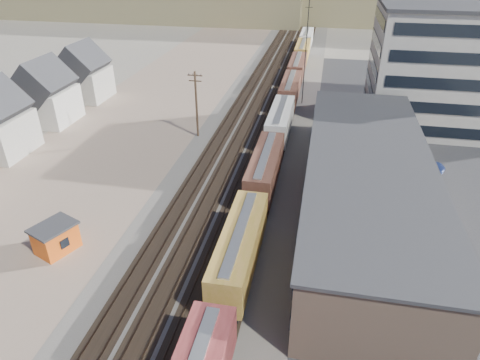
% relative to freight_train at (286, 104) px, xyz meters
% --- Properties ---
extents(ballast_bed, '(18.00, 200.00, 0.06)m').
position_rel_freight_train_xyz_m(ballast_bed, '(-3.80, -1.30, -2.76)').
color(ballast_bed, '#4C4742').
rests_on(ballast_bed, ground).
extents(dirt_yard, '(24.00, 180.00, 0.03)m').
position_rel_freight_train_xyz_m(dirt_yard, '(-23.80, -11.30, -2.78)').
color(dirt_yard, '#826A59').
rests_on(dirt_yard, ground).
extents(asphalt_lot, '(26.00, 120.00, 0.04)m').
position_rel_freight_train_xyz_m(asphalt_lot, '(18.20, -16.30, -2.77)').
color(asphalt_lot, '#232326').
rests_on(asphalt_lot, ground).
extents(rail_tracks, '(11.40, 200.00, 0.24)m').
position_rel_freight_train_xyz_m(rail_tracks, '(-4.35, -1.30, -2.68)').
color(rail_tracks, black).
rests_on(rail_tracks, ground).
extents(freight_train, '(3.00, 119.74, 4.46)m').
position_rel_freight_train_xyz_m(freight_train, '(0.00, 0.00, 0.00)').
color(freight_train, black).
rests_on(freight_train, ground).
extents(warehouse, '(12.40, 40.40, 7.25)m').
position_rel_freight_train_xyz_m(warehouse, '(11.18, -26.30, 0.86)').
color(warehouse, '#9D7C62').
rests_on(warehouse, ground).
extents(office_tower, '(22.60, 18.60, 18.45)m').
position_rel_freight_train_xyz_m(office_tower, '(24.15, 3.66, 6.47)').
color(office_tower, '#9E998E').
rests_on(office_tower, ground).
extents(utility_pole_north, '(2.20, 0.32, 10.00)m').
position_rel_freight_train_xyz_m(utility_pole_north, '(-12.30, -9.30, 2.50)').
color(utility_pole_north, '#382619').
rests_on(utility_pole_north, ground).
extents(radio_mast, '(1.20, 0.16, 18.00)m').
position_rel_freight_train_xyz_m(radio_mast, '(2.20, 8.70, 6.33)').
color(radio_mast, black).
rests_on(radio_mast, ground).
extents(maintenance_shed, '(4.32, 4.80, 2.88)m').
position_rel_freight_train_xyz_m(maintenance_shed, '(-17.90, -38.41, -1.32)').
color(maintenance_shed, '#D35313').
rests_on(maintenance_shed, ground).
extents(parked_car_red, '(2.02, 4.12, 1.35)m').
position_rel_freight_train_xyz_m(parked_car_red, '(13.21, -45.07, -2.12)').
color(parked_car_red, '#A81E0F').
rests_on(parked_car_red, ground).
extents(parked_car_blue, '(5.96, 4.67, 1.51)m').
position_rel_freight_train_xyz_m(parked_car_blue, '(19.59, -13.76, -2.04)').
color(parked_car_blue, navy).
rests_on(parked_car_blue, ground).
extents(parked_car_far, '(3.14, 4.35, 1.38)m').
position_rel_freight_train_xyz_m(parked_car_far, '(28.75, 3.10, -2.11)').
color(parked_car_far, silver).
rests_on(parked_car_far, ground).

